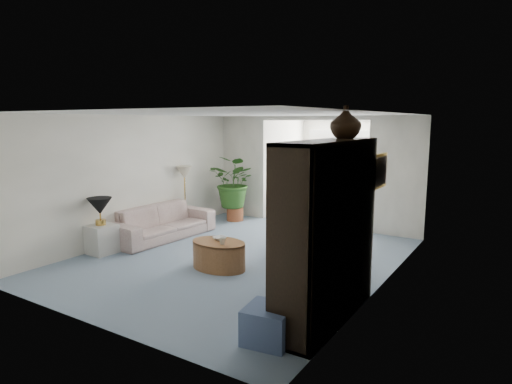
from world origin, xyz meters
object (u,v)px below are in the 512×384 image
Objects in this scene: coffee_bowl at (220,238)px; table_lamp at (100,206)px; end_table at (102,239)px; coffee_table at (219,255)px; wingback_chair at (299,232)px; ottoman at (269,324)px; side_table_dark at (341,238)px; sunroom_chair_maroon at (304,199)px; sofa at (162,222)px; sunroom_chair_blue at (359,204)px; framed_picture at (380,171)px; floor_lamp at (184,172)px; sunroom_table at (341,201)px; cabinet_urn at (346,122)px; plant_pot at (235,214)px; coffee_cup at (222,241)px; entertainment_cabinet at (327,232)px.

table_lamp is at bearing -166.07° from coffee_bowl.
end_table is 0.55× the size of coffee_table.
wingback_chair is 1.70× the size of ottoman.
side_table_dark is (1.45, 1.68, -0.17)m from coffee_bowl.
table_lamp is 0.73× the size of side_table_dark.
sofa is at bearing -6.71° from sunroom_chair_maroon.
sunroom_chair_blue is (3.01, 5.24, -0.50)m from table_lamp.
framed_picture reaches higher than floor_lamp.
framed_picture is 0.95× the size of end_table.
sunroom_table is at bearing -20.57° from sofa.
sunroom_chair_blue is 1.07m from sunroom_table.
cabinet_urn reaches higher than sofa.
wingback_chair is 2.93m from plant_pot.
ottoman is 6.98m from sunroom_chair_maroon.
sunroom_chair_maroon is (-0.95, 4.88, -0.15)m from coffee_cup.
coffee_cup is at bearing -87.95° from sunroom_table.
sunroom_chair_maroon is at bearing 118.39° from entertainment_cabinet.
side_table_dark is at bearing 48.28° from sunroom_chair_maroon.
coffee_table is 4.85m from sunroom_chair_maroon.
cabinet_urn is at bearing 127.26° from wingback_chair.
framed_picture is 2.79m from coffee_bowl.
floor_lamp is at bearing -10.40° from wingback_chair.
sunroom_chair_maroon is at bearing 99.52° from coffee_table.
sunroom_chair_blue is (0.70, 4.78, 0.15)m from coffee_table.
coffee_bowl is 0.25× the size of wingback_chair.
table_lamp is at bearing 0.00° from end_table.
ottoman is at bearing -40.63° from coffee_table.
wingback_chair is (-1.73, 1.00, -1.32)m from framed_picture.
side_table_dark is at bearing 111.18° from cabinet_urn.
ottoman reaches higher than plant_pot.
coffee_bowl reaches higher than coffee_table.
cabinet_urn is (0.00, 0.50, 1.28)m from entertainment_cabinet.
wingback_chair is at bearing 70.77° from coffee_cup.
table_lamp is at bearing 164.36° from ottoman.
wingback_chair is 3.05m from cabinet_urn.
sunroom_chair_blue is 1.50m from sunroom_chair_maroon.
entertainment_cabinet is at bearing -19.45° from coffee_table.
sunroom_chair_blue is at bearing -93.08° from wingback_chair.
coffee_cup is 0.20× the size of sunroom_table.
wingback_chair is 1.56× the size of sunroom_table.
framed_picture reaches higher than coffee_bowl.
sofa is 1.06× the size of entertainment_cabinet.
end_table is 1.19× the size of table_lamp.
sunroom_table is (-0.00, 5.43, -0.21)m from coffee_bowl.
coffee_table is at bearing 139.37° from ottoman.
plant_pot is 3.05m from sunroom_table.
side_table_dark reaches higher than coffee_cup.
sunroom_chair_maroon is (-2.20, 2.99, 0.05)m from side_table_dark.
sunroom_table is (1.73, 2.51, 0.11)m from plant_pot.
plant_pot is (0.53, 3.48, -0.71)m from table_lamp.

